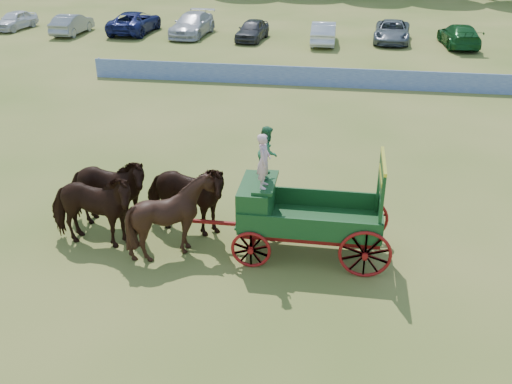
# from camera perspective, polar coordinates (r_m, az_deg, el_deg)

# --- Properties ---
(ground) EXTENTS (160.00, 160.00, 0.00)m
(ground) POSITION_cam_1_polar(r_m,az_deg,el_deg) (15.21, 7.45, -8.81)
(ground) COLOR olive
(ground) RESTS_ON ground
(horse_lead_left) EXTENTS (2.84, 1.38, 2.35)m
(horse_lead_left) POSITION_cam_1_polar(r_m,az_deg,el_deg) (16.61, -16.16, -1.70)
(horse_lead_left) COLOR black
(horse_lead_left) RESTS_ON ground
(horse_lead_right) EXTENTS (2.82, 1.35, 2.35)m
(horse_lead_right) POSITION_cam_1_polar(r_m,az_deg,el_deg) (17.49, -14.74, -0.01)
(horse_lead_right) COLOR black
(horse_lead_right) RESTS_ON ground
(horse_wheel_left) EXTENTS (2.41, 2.21, 2.36)m
(horse_wheel_left) POSITION_cam_1_polar(r_m,az_deg,el_deg) (15.79, -8.20, -2.38)
(horse_wheel_left) COLOR black
(horse_wheel_left) RESTS_ON ground
(horse_wheel_right) EXTENTS (2.97, 1.74, 2.35)m
(horse_wheel_right) POSITION_cam_1_polar(r_m,az_deg,el_deg) (16.72, -7.15, -0.58)
(horse_wheel_right) COLOR black
(horse_wheel_right) RESTS_ON ground
(farm_dray) EXTENTS (6.00, 2.00, 3.63)m
(farm_dray) POSITION_cam_1_polar(r_m,az_deg,el_deg) (15.55, 2.89, -0.95)
(farm_dray) COLOR maroon
(farm_dray) RESTS_ON ground
(sponsor_banner) EXTENTS (26.00, 0.08, 1.05)m
(sponsor_banner) POSITION_cam_1_polar(r_m,az_deg,el_deg) (31.54, 6.92, 11.33)
(sponsor_banner) COLOR #1B3D94
(sponsor_banner) RESTS_ON ground
(parked_cars) EXTENTS (56.19, 7.09, 1.64)m
(parked_cars) POSITION_cam_1_polar(r_m,az_deg,el_deg) (43.00, 10.15, 15.55)
(parked_cars) COLOR silver
(parked_cars) RESTS_ON ground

